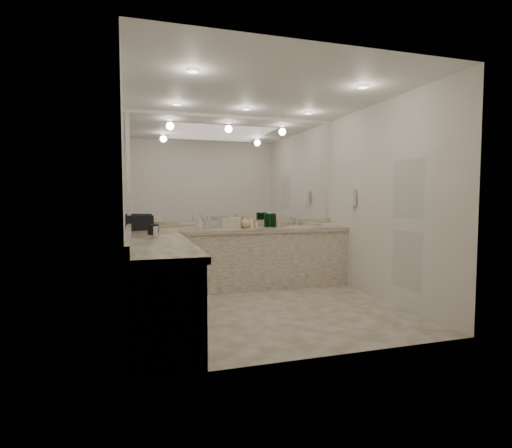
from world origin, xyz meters
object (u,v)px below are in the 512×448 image
object	(u,v)px
soap_bottle_b	(207,223)
sink	(301,227)
black_toiletry_bag	(138,223)
hand_towel	(328,225)
soap_bottle_a	(199,221)
cream_cosmetic_case	(230,223)
wall_phone	(353,198)
soap_bottle_c	(246,222)

from	to	relation	value
soap_bottle_b	sink	bearing A→B (deg)	-0.28
black_toiletry_bag	hand_towel	xyz separation A→B (m)	(2.88, -0.05, -0.08)
soap_bottle_a	soap_bottle_b	distance (m)	0.12
sink	soap_bottle_a	world-z (taller)	soap_bottle_a
soap_bottle_a	sink	bearing A→B (deg)	-1.76
black_toiletry_bag	soap_bottle_b	xyz separation A→B (m)	(0.96, -0.02, -0.01)
cream_cosmetic_case	soap_bottle_a	distance (m)	0.44
wall_phone	hand_towel	distance (m)	0.66
cream_cosmetic_case	wall_phone	bearing A→B (deg)	-23.68
soap_bottle_b	soap_bottle_c	bearing A→B (deg)	-2.60
cream_cosmetic_case	soap_bottle_c	xyz separation A→B (m)	(0.25, 0.01, 0.01)
hand_towel	wall_phone	bearing A→B (deg)	-73.06
soap_bottle_b	soap_bottle_c	world-z (taller)	soap_bottle_c
cream_cosmetic_case	hand_towel	xyz separation A→B (m)	(1.60, 0.01, -0.06)
sink	hand_towel	distance (m)	0.46
sink	black_toiletry_bag	world-z (taller)	black_toiletry_bag
wall_phone	hand_towel	xyz separation A→B (m)	(-0.15, 0.48, -0.43)
wall_phone	soap_bottle_b	world-z (taller)	wall_phone
wall_phone	hand_towel	size ratio (longest dim) A/B	1.02
cream_cosmetic_case	soap_bottle_b	world-z (taller)	soap_bottle_b
cream_cosmetic_case	black_toiletry_bag	bearing A→B (deg)	168.61
black_toiletry_bag	soap_bottle_c	size ratio (longest dim) A/B	1.93
cream_cosmetic_case	soap_bottle_b	size ratio (longest dim) A/B	1.55
cream_cosmetic_case	hand_towel	world-z (taller)	cream_cosmetic_case
soap_bottle_b	black_toiletry_bag	bearing A→B (deg)	178.68
wall_phone	soap_bottle_b	xyz separation A→B (m)	(-2.07, 0.51, -0.36)
soap_bottle_a	soap_bottle_b	size ratio (longest dim) A/B	1.16
sink	cream_cosmetic_case	size ratio (longest dim) A/B	1.59
cream_cosmetic_case	soap_bottle_b	xyz separation A→B (m)	(-0.32, 0.04, 0.01)
wall_phone	black_toiletry_bag	xyz separation A→B (m)	(-3.02, 0.53, -0.35)
cream_cosmetic_case	hand_towel	size ratio (longest dim) A/B	1.18
sink	soap_bottle_c	bearing A→B (deg)	-178.80
wall_phone	soap_bottle_a	distance (m)	2.27
black_toiletry_bag	cream_cosmetic_case	xyz separation A→B (m)	(1.28, -0.06, -0.02)
soap_bottle_b	soap_bottle_c	size ratio (longest dim) A/B	0.96
soap_bottle_c	wall_phone	bearing A→B (deg)	-17.81
hand_towel	soap_bottle_c	bearing A→B (deg)	180.00
black_toiletry_bag	soap_bottle_c	world-z (taller)	black_toiletry_bag
sink	soap_bottle_b	world-z (taller)	soap_bottle_b
cream_cosmetic_case	soap_bottle_a	xyz separation A→B (m)	(-0.43, 0.08, 0.02)
hand_towel	black_toiletry_bag	bearing A→B (deg)	179.05
cream_cosmetic_case	sink	bearing A→B (deg)	-7.06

